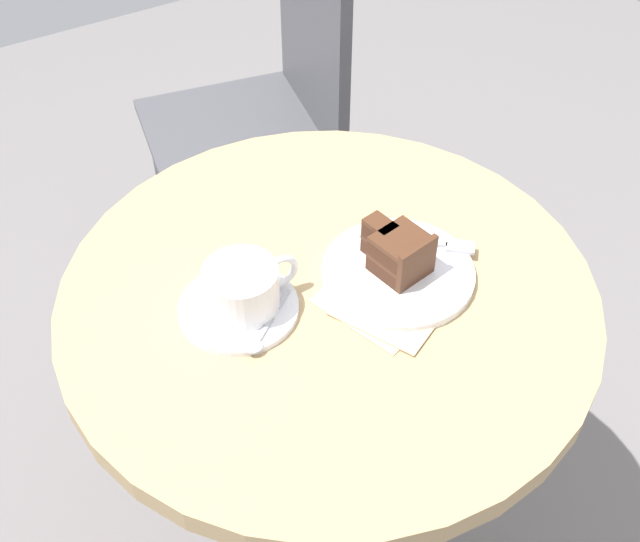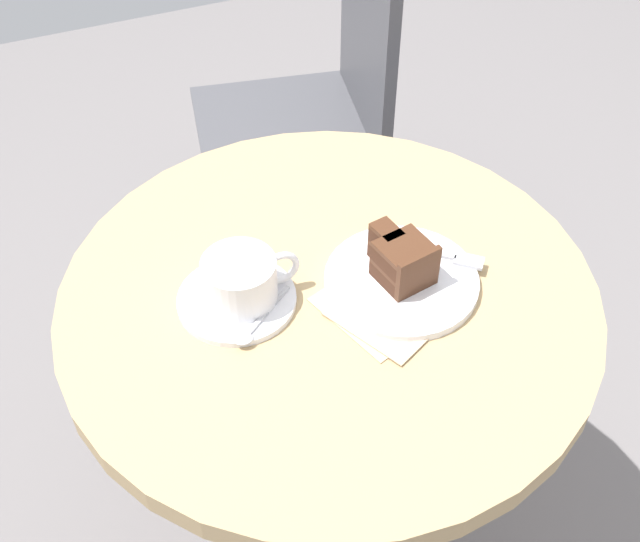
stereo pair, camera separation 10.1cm
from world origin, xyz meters
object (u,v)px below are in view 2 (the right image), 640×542
at_px(teaspoon, 258,323).
at_px(cake_plate, 401,281).
at_px(saucer, 237,299).
at_px(cafe_chair, 325,89).
at_px(coffee_cup, 241,279).
at_px(fork, 440,255).
at_px(napkin, 387,307).
at_px(cake_slice, 402,260).

bearing_deg(teaspoon, cake_plate, 143.22).
xyz_separation_m(saucer, teaspoon, (0.01, -0.05, 0.01)).
bearing_deg(cafe_chair, coffee_cup, -20.00).
bearing_deg(fork, cake_plate, -124.98).
height_order(saucer, teaspoon, teaspoon).
bearing_deg(saucer, cake_plate, -14.17).
bearing_deg(cafe_chair, cake_plate, -4.61).
height_order(coffee_cup, cake_plate, coffee_cup).
distance_m(saucer, coffee_cup, 0.04).
height_order(coffee_cup, napkin, coffee_cup).
relative_size(teaspoon, cafe_chair, 0.10).
height_order(fork, napkin, fork).
xyz_separation_m(saucer, napkin, (0.17, -0.08, -0.00)).
relative_size(coffee_cup, cake_plate, 0.63).
distance_m(saucer, napkin, 0.19).
bearing_deg(saucer, teaspoon, -80.12).
height_order(teaspoon, cake_slice, cake_slice).
xyz_separation_m(coffee_cup, napkin, (0.16, -0.08, -0.04)).
relative_size(coffee_cup, cafe_chair, 0.14).
distance_m(saucer, cake_plate, 0.22).
bearing_deg(cafe_chair, fork, 0.02).
xyz_separation_m(napkin, cafe_chair, (0.24, 0.75, -0.18)).
bearing_deg(cake_plate, teaspoon, -179.79).
bearing_deg(teaspoon, fork, 146.72).
distance_m(teaspoon, cake_plate, 0.20).
bearing_deg(cake_plate, cafe_chair, 74.54).
bearing_deg(coffee_cup, napkin, -26.50).
height_order(cake_plate, cake_slice, cake_slice).
relative_size(cake_slice, napkin, 0.53).
distance_m(coffee_cup, cake_plate, 0.21).
height_order(fork, cafe_chair, cafe_chair).
distance_m(coffee_cup, cafe_chair, 0.81).
xyz_separation_m(coffee_cup, cake_plate, (0.20, -0.05, -0.03)).
distance_m(cake_slice, cafe_chair, 0.77).
distance_m(cake_plate, cafe_chair, 0.77).
bearing_deg(coffee_cup, cake_plate, -14.34).
relative_size(saucer, cafe_chair, 0.17).
bearing_deg(cafe_chair, teaspoon, -18.07).
height_order(cake_slice, fork, cake_slice).
bearing_deg(napkin, cake_plate, 40.16).
bearing_deg(coffee_cup, cafe_chair, 59.15).
xyz_separation_m(cake_plate, napkin, (-0.04, -0.03, -0.00)).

